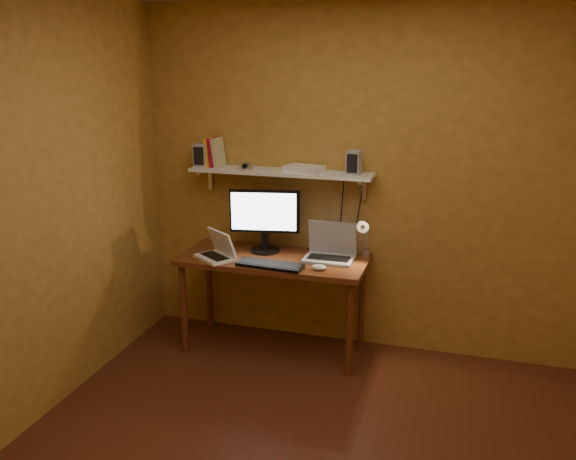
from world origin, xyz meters
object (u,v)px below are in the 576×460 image
(monitor, at_px, (265,217))
(laptop, at_px, (331,249))
(mouse, at_px, (319,267))
(router, at_px, (304,169))
(shelf_camera, at_px, (246,166))
(keyboard, at_px, (270,265))
(netbook, at_px, (218,251))
(wall_shelf, at_px, (281,172))
(desk, at_px, (273,268))
(speaker_left, at_px, (201,155))
(speaker_right, at_px, (354,162))
(desk_lamp, at_px, (365,233))

(monitor, relative_size, laptop, 1.46)
(mouse, bearing_deg, router, 117.12)
(monitor, bearing_deg, shelf_camera, 163.66)
(monitor, relative_size, keyboard, 1.11)
(netbook, bearing_deg, wall_shelf, 74.84)
(desk, height_order, shelf_camera, shelf_camera)
(laptop, height_order, mouse, laptop)
(keyboard, bearing_deg, speaker_left, 154.77)
(netbook, bearing_deg, router, 64.03)
(laptop, relative_size, speaker_right, 2.10)
(desk, xyz_separation_m, shelf_camera, (-0.25, 0.14, 0.74))
(desk_lamp, xyz_separation_m, router, (-0.48, 0.06, 0.44))
(monitor, height_order, speaker_right, speaker_right)
(desk, relative_size, speaker_left, 7.85)
(desk_lamp, bearing_deg, shelf_camera, 179.31)
(desk_lamp, distance_m, speaker_right, 0.52)
(wall_shelf, bearing_deg, speaker_left, -178.79)
(wall_shelf, relative_size, desk_lamp, 3.73)
(keyboard, xyz_separation_m, speaker_left, (-0.68, 0.39, 0.70))
(monitor, bearing_deg, speaker_left, 162.87)
(shelf_camera, bearing_deg, router, 6.56)
(speaker_right, bearing_deg, speaker_left, -172.48)
(wall_shelf, distance_m, router, 0.19)
(wall_shelf, distance_m, laptop, 0.69)
(speaker_left, bearing_deg, speaker_right, -1.05)
(mouse, bearing_deg, speaker_left, 157.65)
(desk, height_order, mouse, mouse)
(keyboard, height_order, desk_lamp, desk_lamp)
(keyboard, distance_m, shelf_camera, 0.79)
(speaker_left, bearing_deg, mouse, -20.50)
(wall_shelf, height_order, mouse, wall_shelf)
(desk, xyz_separation_m, monitor, (-0.11, 0.12, 0.36))
(keyboard, height_order, speaker_right, speaker_right)
(wall_shelf, height_order, keyboard, wall_shelf)
(desk, distance_m, mouse, 0.45)
(wall_shelf, relative_size, speaker_left, 7.85)
(mouse, relative_size, desk_lamp, 0.29)
(speaker_left, height_order, router, speaker_left)
(speaker_right, relative_size, router, 0.64)
(desk_lamp, height_order, speaker_right, speaker_right)
(monitor, xyz_separation_m, netbook, (-0.28, -0.26, -0.21))
(mouse, bearing_deg, wall_shelf, 133.76)
(laptop, distance_m, desk_lamp, 0.28)
(keyboard, xyz_separation_m, shelf_camera, (-0.30, 0.34, 0.64))
(mouse, relative_size, speaker_right, 0.63)
(wall_shelf, relative_size, monitor, 2.64)
(speaker_right, distance_m, shelf_camera, 0.81)
(monitor, height_order, mouse, monitor)
(wall_shelf, height_order, shelf_camera, shelf_camera)
(netbook, distance_m, speaker_right, 1.19)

